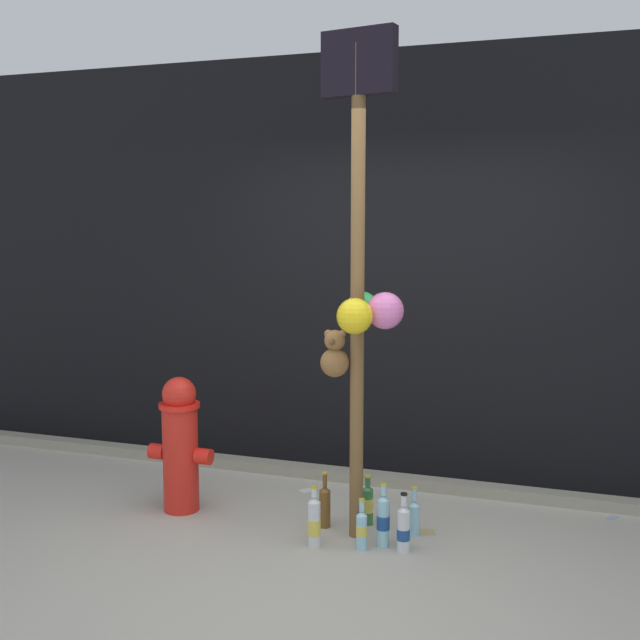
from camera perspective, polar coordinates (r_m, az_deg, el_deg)
The scene contains 15 objects.
ground_plane at distance 4.34m, azimuth 1.20°, elevation -18.28°, with size 14.00×14.00×0.00m, color #ADA899.
building_wall at distance 5.70m, azimuth 6.81°, elevation 3.97°, with size 10.00×0.20×3.09m.
curb_strip at distance 5.61m, azimuth 5.70°, elevation -11.78°, with size 8.00×0.12×0.08m, color gray.
memorial_post at distance 4.39m, azimuth 2.94°, elevation 4.14°, with size 0.51×0.49×2.93m.
fire_hydrant at distance 5.12m, azimuth -10.31°, elevation -8.98°, with size 0.44×0.26×0.88m.
bottle_0 at distance 4.79m, azimuth 6.98°, elevation -14.25°, with size 0.07×0.07×0.31m.
bottle_1 at distance 4.62m, azimuth 4.70°, elevation -14.53°, with size 0.08×0.08×0.38m.
bottle_2 at distance 4.58m, azimuth 3.10°, elevation -15.20°, with size 0.06×0.06×0.30m.
bottle_3 at distance 4.92m, azimuth 3.55°, elevation -13.42°, with size 0.07×0.07×0.31m.
bottle_4 at distance 4.61m, azimuth -0.44°, elevation -14.73°, with size 0.08×0.08×0.36m.
bottle_5 at distance 4.87m, azimuth 0.36°, elevation -13.55°, with size 0.07×0.07×0.35m.
bottle_6 at distance 4.57m, azimuth 6.20°, elevation -15.08°, with size 0.08×0.08×0.35m.
litter_0 at distance 4.89m, azimuth 7.93°, elevation -15.28°, with size 0.10×0.09×0.01m, color tan.
litter_1 at distance 5.52m, azimuth -0.99°, elevation -12.48°, with size 0.09×0.07×0.01m, color silver.
litter_2 at distance 5.39m, azimuth 20.83°, elevation -13.50°, with size 0.08×0.04×0.01m, color #8C99B2.
Camera 1 is at (1.17, -3.73, 1.89)m, focal length 43.21 mm.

